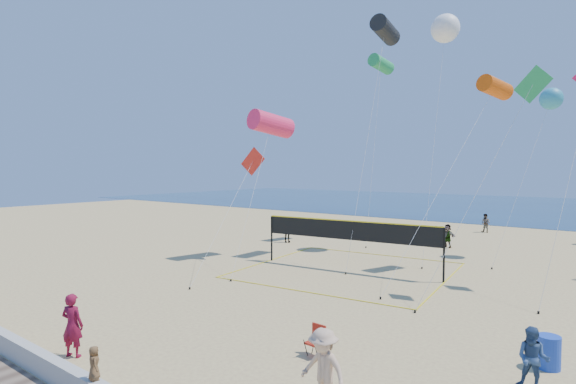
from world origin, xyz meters
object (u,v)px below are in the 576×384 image
Objects in this scene: camp_chair at (317,339)px; trash_barrel at (549,352)px; volleyball_net at (349,236)px; woman at (72,325)px.

trash_barrel is at bearing 33.36° from camp_chair.
camp_chair is 1.10× the size of trash_barrel.
camp_chair is 11.22m from volleyball_net.
volleyball_net reaches higher than woman.
camp_chair is 0.09× the size of volleyball_net.
volleyball_net is at bearing -117.13° from woman.
volleyball_net reaches higher than camp_chair.
woman is at bearing -138.48° from camp_chair.
woman reaches higher than trash_barrel.
trash_barrel is (11.00, 7.39, -0.47)m from woman.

